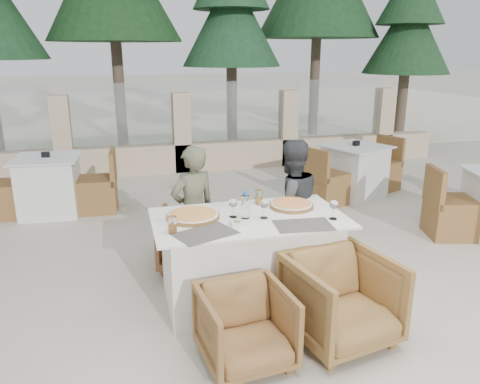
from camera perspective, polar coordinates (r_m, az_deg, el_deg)
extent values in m
plane|color=beige|center=(4.17, 2.57, -13.37)|extent=(80.00, 80.00, 0.00)
cube|color=#F5E9C8|center=(17.59, -11.19, 9.77)|extent=(30.00, 16.00, 0.01)
cone|color=#1F4929|center=(10.95, -1.05, 19.01)|extent=(2.20, 2.20, 5.00)
cone|color=#1D4222|center=(11.92, 19.75, 16.70)|extent=(1.98, 1.98, 4.50)
cube|color=#544F48|center=(3.56, -4.25, -5.07)|extent=(0.53, 0.45, 0.00)
cube|color=#57514A|center=(3.75, 7.73, -4.03)|extent=(0.48, 0.34, 0.00)
cylinder|color=#D65C1D|center=(3.88, -5.72, -2.81)|extent=(0.57, 0.57, 0.06)
cylinder|color=#E7551F|center=(4.15, 6.29, -1.53)|extent=(0.45, 0.45, 0.05)
cylinder|color=#BADDF4|center=(3.83, 0.66, -1.58)|extent=(0.08, 0.08, 0.23)
cylinder|color=#C26F1B|center=(3.58, -8.23, -3.97)|extent=(0.07, 0.07, 0.13)
cylinder|color=#C78E1C|center=(4.20, 2.33, -0.63)|extent=(0.07, 0.07, 0.13)
imported|color=#9A5F38|center=(4.74, -6.00, -5.60)|extent=(0.77, 0.78, 0.59)
imported|color=brown|center=(4.69, 4.62, -6.11)|extent=(0.68, 0.69, 0.54)
imported|color=brown|center=(3.34, 0.68, -16.15)|extent=(0.66, 0.67, 0.55)
imported|color=olive|center=(3.63, 12.24, -12.67)|extent=(0.84, 0.86, 0.66)
imported|color=#55573F|center=(4.46, -5.72, -2.34)|extent=(0.54, 0.45, 1.27)
imported|color=#37393C|center=(4.55, 6.13, -1.72)|extent=(0.71, 0.60, 1.31)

